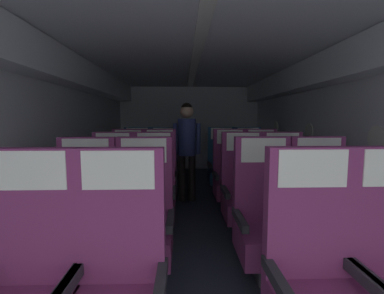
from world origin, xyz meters
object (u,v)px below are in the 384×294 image
object	(u,v)px
seat_b_right_aisle	(321,219)
seat_b_left_window	(85,224)
seat_e_right_aisle	(248,167)
seat_a_left_window	(27,287)
seat_e_left_window	(137,167)
seat_d_left_window	(128,178)
seat_a_right_window	(316,281)
seat_b_left_aisle	(144,222)
flight_attendant	(187,141)
seat_d_left_aisle	(160,178)
seat_d_right_window	(230,177)
seat_c_right_aisle	(284,193)
seat_d_right_aisle	(262,177)
seat_b_right_window	(265,221)
seat_c_right_window	(244,193)
seat_c_left_aisle	(154,194)
seat_a_left_aisle	(117,286)
seat_c_left_window	(112,194)
seat_e_right_window	(222,167)
seat_e_left_aisle	(164,167)

from	to	relation	value
seat_b_right_aisle	seat_b_left_window	bearing A→B (deg)	-179.28
seat_b_right_aisle	seat_e_right_aisle	bearing A→B (deg)	90.06
seat_a_left_window	seat_b_left_window	world-z (taller)	same
seat_e_left_window	seat_d_left_window	bearing A→B (deg)	-89.49
seat_a_left_window	seat_a_right_window	world-z (taller)	same
seat_b_left_aisle	flight_attendant	world-z (taller)	flight_attendant
seat_a_right_window	seat_d_left_aisle	distance (m)	2.66
seat_a_right_window	seat_d_right_window	distance (m)	2.46
seat_b_right_aisle	seat_c_right_aisle	bearing A→B (deg)	90.62
seat_c_right_aisle	seat_d_right_aisle	xyz separation A→B (m)	(-0.01, 0.83, 0.00)
seat_b_right_window	seat_d_right_aisle	world-z (taller)	same
seat_e_right_aisle	seat_a_left_window	bearing A→B (deg)	-120.14
seat_c_right_window	seat_d_left_aisle	world-z (taller)	same
seat_c_left_aisle	seat_c_right_aisle	distance (m)	1.45
seat_a_right_window	seat_b_left_window	distance (m)	1.67
seat_d_right_aisle	flight_attendant	distance (m)	1.25
seat_a_right_window	seat_d_left_aisle	world-z (taller)	same
seat_b_left_aisle	seat_b_right_window	size ratio (longest dim) A/B	1.00
seat_e_left_window	seat_e_right_aisle	world-z (taller)	same
seat_c_left_aisle	seat_b_left_window	bearing A→B (deg)	-118.63
seat_d_left_aisle	seat_d_right_aisle	distance (m)	1.45
seat_b_right_aisle	seat_b_left_aisle	bearing A→B (deg)	-179.95
seat_d_left_aisle	seat_c_left_aisle	bearing A→B (deg)	-89.77
seat_a_left_aisle	seat_c_left_aisle	distance (m)	1.66
seat_c_right_window	seat_c_left_aisle	bearing A→B (deg)	179.49
seat_d_left_aisle	flight_attendant	world-z (taller)	flight_attendant
seat_b_right_aisle	seat_c_left_window	xyz separation A→B (m)	(-1.92, 0.81, 0.00)
seat_c_left_aisle	seat_e_right_window	bearing A→B (deg)	59.08
seat_d_right_window	seat_c_right_window	bearing A→B (deg)	-89.73
seat_d_right_window	flight_attendant	xyz separation A→B (m)	(-0.61, 0.46, 0.47)
seat_a_right_window	seat_e_left_window	world-z (taller)	same
seat_d_right_window	seat_b_left_window	bearing A→B (deg)	-131.32
seat_a_right_window	seat_b_right_window	distance (m)	0.82
seat_e_right_aisle	seat_c_left_window	bearing A→B (deg)	-139.36
seat_d_right_window	seat_b_left_aisle	bearing A→B (deg)	-121.30
seat_b_left_aisle	seat_c_right_window	xyz separation A→B (m)	(1.00, 0.81, 0.00)
seat_e_left_window	seat_e_right_window	xyz separation A→B (m)	(1.46, 0.01, 0.00)
seat_a_left_window	seat_a_right_window	xyz separation A→B (m)	(1.46, 0.00, 0.00)
seat_a_left_aisle	seat_b_right_aisle	xyz separation A→B (m)	(1.47, 0.84, 0.00)
seat_b_right_aisle	seat_e_left_window	bearing A→B (deg)	127.93
seat_a_left_aisle	seat_d_right_aisle	world-z (taller)	same
seat_b_left_window	seat_c_right_aisle	size ratio (longest dim) A/B	1.00
seat_d_left_window	seat_e_right_aisle	distance (m)	2.08
seat_c_right_window	seat_e_right_aisle	distance (m)	1.71
seat_a_right_window	seat_b_right_window	size ratio (longest dim) A/B	1.00
seat_c_left_window	seat_c_right_window	size ratio (longest dim) A/B	1.00
seat_e_left_window	seat_b_left_window	bearing A→B (deg)	-89.95
seat_a_left_aisle	seat_d_right_window	size ratio (longest dim) A/B	1.00
seat_c_right_window	seat_d_left_aisle	xyz separation A→B (m)	(-1.00, 0.82, 0.00)
seat_e_left_aisle	seat_e_right_window	distance (m)	1.00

